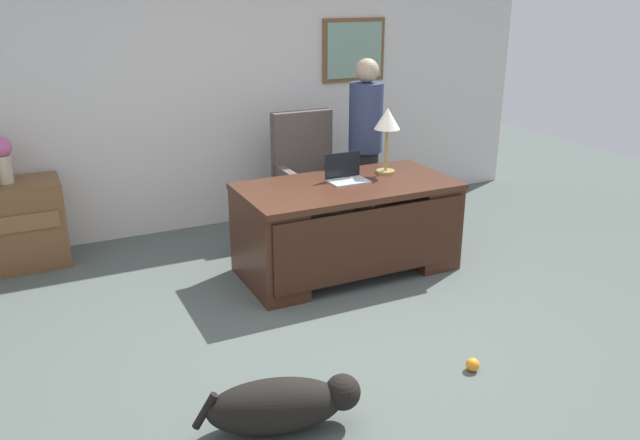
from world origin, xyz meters
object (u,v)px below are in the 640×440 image
object	(u,v)px
desk_lamp	(387,123)
desk	(348,225)
person_standing	(365,145)
dog_lying	(282,404)
laptop	(346,174)
vase_with_flowers	(2,156)
dog_toy_ball	(473,365)
armchair	(309,182)

from	to	relation	value
desk_lamp	desk	bearing A→B (deg)	-159.13
desk	person_standing	size ratio (longest dim) A/B	1.06
dog_lying	laptop	size ratio (longest dim) A/B	2.79
vase_with_flowers	dog_lying	bearing A→B (deg)	-68.34
dog_lying	dog_toy_ball	xyz separation A→B (m)	(1.29, 0.00, -0.11)
laptop	armchair	bearing A→B (deg)	85.54
dog_toy_ball	dog_lying	bearing A→B (deg)	-179.92
dog_toy_ball	person_standing	bearing A→B (deg)	75.98
desk	dog_toy_ball	world-z (taller)	desk
vase_with_flowers	dog_toy_ball	xyz separation A→B (m)	(2.49, -3.01, -0.93)
armchair	desk_lamp	world-z (taller)	desk_lamp
dog_lying	desk	bearing A→B (deg)	52.28
person_standing	dog_toy_ball	size ratio (longest dim) A/B	19.64
desk_lamp	vase_with_flowers	xyz separation A→B (m)	(-2.95, 1.15, -0.23)
laptop	desk_lamp	bearing A→B (deg)	8.59
person_standing	dog_toy_ball	distance (m)	2.70
desk	dog_toy_ball	size ratio (longest dim) A/B	20.82
dog_lying	laptop	bearing A→B (deg)	53.41
dog_lying	desk_lamp	xyz separation A→B (m)	(1.76, 1.86, 1.05)
desk	laptop	xyz separation A→B (m)	(0.03, 0.11, 0.41)
desk	laptop	size ratio (longest dim) A/B	5.52
desk	dog_lying	xyz separation A→B (m)	(-1.31, -1.69, -0.26)
laptop	dog_lying	bearing A→B (deg)	-126.59
dog_lying	laptop	world-z (taller)	laptop
laptop	vase_with_flowers	distance (m)	2.81
armchair	laptop	world-z (taller)	armchair
desk	laptop	world-z (taller)	laptop
desk_lamp	dog_toy_ball	xyz separation A→B (m)	(-0.46, -1.86, -1.16)
laptop	desk_lamp	distance (m)	0.57
desk_lamp	armchair	bearing A→B (deg)	113.63
vase_with_flowers	dog_toy_ball	size ratio (longest dim) A/B	4.55
desk	armchair	distance (m)	0.99
dog_toy_ball	desk	bearing A→B (deg)	89.55
dog_lying	desk_lamp	bearing A→B (deg)	46.64
vase_with_flowers	laptop	bearing A→B (deg)	-25.67
desk_lamp	vase_with_flowers	world-z (taller)	desk_lamp
laptop	vase_with_flowers	xyz separation A→B (m)	(-2.53, 1.22, 0.15)
desk	person_standing	bearing A→B (deg)	53.03
desk	vase_with_flowers	size ratio (longest dim) A/B	4.58
desk_lamp	dog_toy_ball	size ratio (longest dim) A/B	6.64
vase_with_flowers	desk	bearing A→B (deg)	-27.88
armchair	desk_lamp	xyz separation A→B (m)	(0.36, -0.81, 0.69)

